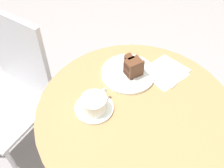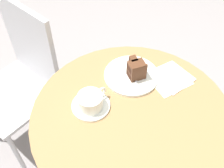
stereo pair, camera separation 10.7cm
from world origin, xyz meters
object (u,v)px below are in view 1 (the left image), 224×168
object	(u,v)px
saucer	(94,108)
cake_plate	(128,73)
napkin	(165,72)
coffee_cup	(94,103)
cake_slice	(133,67)
cafe_chair	(13,85)
teaspoon	(82,110)
fork	(134,79)

from	to	relation	value
saucer	cake_plate	world-z (taller)	cake_plate
saucer	napkin	xyz separation A→B (m)	(0.32, -0.13, -0.00)
saucer	coffee_cup	world-z (taller)	coffee_cup
cake_plate	cake_slice	bearing A→B (deg)	-61.97
cake_plate	cake_slice	xyz separation A→B (m)	(0.01, -0.02, 0.04)
cake_plate	cafe_chair	bearing A→B (deg)	113.55
saucer	teaspoon	distance (m)	0.05
saucer	cake_plate	distance (m)	0.22
fork	cake_plate	bearing A→B (deg)	-141.41
coffee_cup	teaspoon	world-z (taller)	coffee_cup
coffee_cup	saucer	bearing A→B (deg)	64.53
saucer	cafe_chair	size ratio (longest dim) A/B	0.17
teaspoon	cake_slice	bearing A→B (deg)	-91.19
cake_plate	cafe_chair	world-z (taller)	cafe_chair
saucer	cake_slice	distance (m)	0.23
teaspoon	cafe_chair	xyz separation A→B (m)	(0.03, 0.48, -0.21)
coffee_cup	cake_plate	size ratio (longest dim) A/B	0.56
fork	napkin	bearing A→B (deg)	119.33
saucer	cafe_chair	distance (m)	0.55
cake_plate	cake_slice	size ratio (longest dim) A/B	2.46
teaspoon	napkin	size ratio (longest dim) A/B	0.51
saucer	fork	size ratio (longest dim) A/B	1.06
napkin	coffee_cup	bearing A→B (deg)	158.69
teaspoon	fork	size ratio (longest dim) A/B	0.69
coffee_cup	cafe_chair	distance (m)	0.57
cake_plate	fork	world-z (taller)	fork
saucer	coffee_cup	xyz separation A→B (m)	(-0.00, -0.00, 0.03)
cake_plate	cafe_chair	size ratio (longest dim) A/B	0.26
cake_slice	cafe_chair	world-z (taller)	cafe_chair
saucer	cake_slice	bearing A→B (deg)	-6.15
coffee_cup	cake_slice	xyz separation A→B (m)	(0.23, -0.02, 0.01)
saucer	coffee_cup	distance (m)	0.04
fork	cafe_chair	distance (m)	0.63
fork	coffee_cup	bearing A→B (deg)	-40.24
cafe_chair	teaspoon	bearing A→B (deg)	-5.86
cake_plate	fork	xyz separation A→B (m)	(-0.02, -0.04, 0.01)
cake_slice	saucer	bearing A→B (deg)	173.85
napkin	cake_slice	bearing A→B (deg)	131.52
teaspoon	napkin	xyz separation A→B (m)	(0.36, -0.16, -0.01)
saucer	fork	xyz separation A→B (m)	(0.20, -0.05, 0.01)
cake_plate	fork	distance (m)	0.05
coffee_cup	fork	bearing A→B (deg)	-12.99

